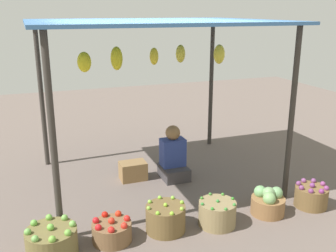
{
  "coord_description": "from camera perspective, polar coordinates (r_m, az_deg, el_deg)",
  "views": [
    {
      "loc": [
        -1.6,
        -4.91,
        2.34
      ],
      "look_at": [
        0.0,
        -0.56,
        0.95
      ],
      "focal_mm": 41.61,
      "sensor_mm": 36.0,
      "label": 1
    }
  ],
  "objects": [
    {
      "name": "ground_plane",
      "position": [
        5.67,
        -1.95,
        -7.71
      ],
      "size": [
        14.0,
        14.0,
        0.0
      ],
      "primitive_type": "plane",
      "color": "#695B53"
    },
    {
      "name": "market_stall_structure",
      "position": [
        5.18,
        -2.21,
        13.31
      ],
      "size": [
        3.13,
        2.53,
        2.21
      ],
      "color": "#38332D",
      "rests_on": "ground"
    },
    {
      "name": "vendor_person",
      "position": [
        5.6,
        0.77,
        -4.72
      ],
      "size": [
        0.36,
        0.44,
        0.78
      ],
      "color": "#3D393C",
      "rests_on": "ground"
    },
    {
      "name": "basket_green_apples",
      "position": [
        4.15,
        -16.64,
        -15.96
      ],
      "size": [
        0.5,
        0.5,
        0.35
      ],
      "color": "brown",
      "rests_on": "ground"
    },
    {
      "name": "basket_red_tomatoes",
      "position": [
        4.26,
        -8.22,
        -15.0
      ],
      "size": [
        0.42,
        0.42,
        0.27
      ],
      "color": "brown",
      "rests_on": "ground"
    },
    {
      "name": "basket_limes",
      "position": [
        4.38,
        -0.36,
        -13.34
      ],
      "size": [
        0.44,
        0.44,
        0.33
      ],
      "color": "brown",
      "rests_on": "ground"
    },
    {
      "name": "basket_green_chilies",
      "position": [
        4.52,
        7.22,
        -12.57
      ],
      "size": [
        0.42,
        0.42,
        0.31
      ],
      "color": "#8C784F",
      "rests_on": "ground"
    },
    {
      "name": "basket_cabbages",
      "position": [
        4.85,
        14.44,
        -10.76
      ],
      "size": [
        0.4,
        0.4,
        0.34
      ],
      "color": "olive",
      "rests_on": "ground"
    },
    {
      "name": "basket_purple_onions",
      "position": [
        5.19,
        20.22,
        -9.6
      ],
      "size": [
        0.4,
        0.4,
        0.31
      ],
      "color": "brown",
      "rests_on": "ground"
    },
    {
      "name": "wooden_crate_near_vendor",
      "position": [
        5.62,
        -5.14,
        -6.54
      ],
      "size": [
        0.37,
        0.26,
        0.26
      ],
      "primitive_type": "cube",
      "color": "olive",
      "rests_on": "ground"
    }
  ]
}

